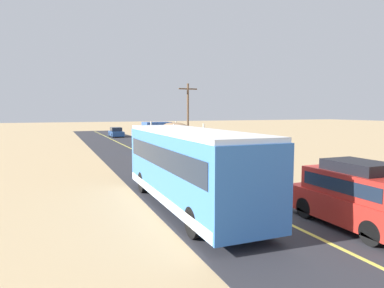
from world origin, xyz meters
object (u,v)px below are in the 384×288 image
at_px(car_far, 116,132).
at_px(boulder_mid_field, 255,152).
at_px(bus, 189,166).
at_px(livestock_truck, 163,135).
at_px(power_pole_mid, 188,113).
at_px(suv_near, 356,195).
at_px(boulder_near_shoulder, 253,144).

relative_size(car_far, boulder_mid_field, 2.19).
bearing_deg(car_far, bus, -95.54).
bearing_deg(livestock_truck, boulder_mid_field, -43.85).
relative_size(car_far, power_pole_mid, 0.62).
height_order(car_far, power_pole_mid, power_pole_mid).
height_order(power_pole_mid, boulder_mid_field, power_pole_mid).
bearing_deg(power_pole_mid, livestock_truck, -128.16).
bearing_deg(suv_near, bus, 134.25).
distance_m(car_far, power_pole_mid, 18.14).
bearing_deg(boulder_near_shoulder, livestock_truck, -164.78).
bearing_deg(power_pole_mid, car_far, 107.07).
relative_size(livestock_truck, car_far, 2.20).
distance_m(suv_near, power_pole_mid, 28.33).
distance_m(bus, boulder_near_shoulder, 25.94).
distance_m(livestock_truck, power_pole_mid, 8.13).
xyz_separation_m(suv_near, livestock_truck, (-0.03, 21.61, 0.64)).
height_order(bus, car_far, bus).
relative_size(power_pole_mid, boulder_near_shoulder, 7.71).
distance_m(bus, boulder_mid_field, 15.40).
height_order(suv_near, boulder_mid_field, suv_near).
xyz_separation_m(car_far, boulder_near_shoulder, (12.11, -20.07, -0.42)).
bearing_deg(livestock_truck, boulder_near_shoulder, 15.22).
relative_size(car_far, boulder_near_shoulder, 4.79).
bearing_deg(livestock_truck, car_far, 90.94).
relative_size(suv_near, boulder_mid_field, 2.30).
distance_m(bus, car_far, 40.62).
xyz_separation_m(livestock_truck, bus, (-4.30, -17.15, -0.04)).
height_order(suv_near, boulder_near_shoulder, suv_near).
distance_m(livestock_truck, bus, 17.69).
bearing_deg(boulder_near_shoulder, boulder_mid_field, -121.93).
bearing_deg(boulder_near_shoulder, car_far, 121.11).
distance_m(livestock_truck, boulder_mid_field, 8.54).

